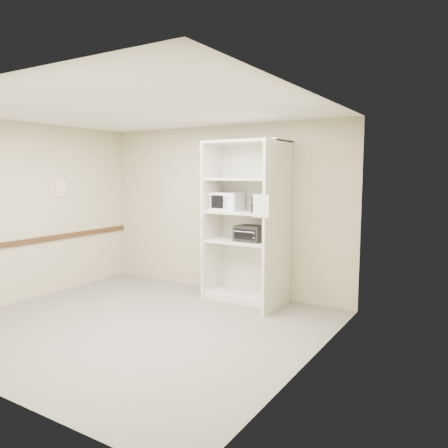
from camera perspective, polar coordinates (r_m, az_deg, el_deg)
The scene contains 12 objects.
floor at distance 5.86m, azimuth -10.94°, elevation -12.77°, with size 4.50×4.00×0.01m, color #656257.
ceiling at distance 5.58m, azimuth -11.57°, elevation 14.37°, with size 4.50×4.00×0.01m, color white.
wall_back at distance 7.15m, azimuth -0.29°, elevation 1.96°, with size 4.50×0.02×2.70m, color #C4B794.
wall_left at distance 7.28m, azimuth -24.35°, elevation 1.44°, with size 0.02×4.00×2.70m, color #C4B794.
wall_right at distance 4.37m, azimuth 10.96°, elevation -1.22°, with size 0.02×4.00×2.70m, color #C4B794.
shelving_unit at distance 6.59m, azimuth 3.27°, elevation -0.38°, with size 1.24×0.92×2.42m.
microwave at distance 6.73m, azimuth 0.35°, elevation 2.99°, with size 0.45×0.34×0.27m, color white.
toaster_oven_upper at distance 6.38m, azimuth 5.60°, elevation 2.54°, with size 0.39×0.29×0.22m, color black.
toaster_oven_lower at distance 6.55m, azimuth 3.46°, elevation -1.24°, with size 0.43×0.32×0.24m, color black.
paper_sign at distance 5.76m, azimuth 4.84°, elevation 2.33°, with size 0.23×0.01×0.30m, color white.
chair_rail at distance 7.31m, azimuth -24.08°, elevation -2.08°, with size 0.04×3.98×0.08m, color #3D2414.
wall_poster at distance 7.62m, azimuth -20.52°, elevation 4.39°, with size 0.01×0.18×0.26m, color white.
Camera 1 is at (3.77, -4.05, 1.94)m, focal length 35.00 mm.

